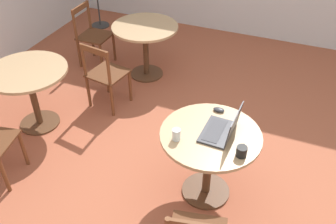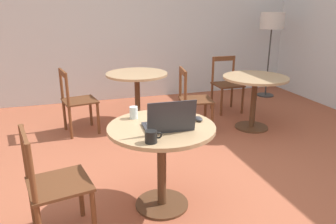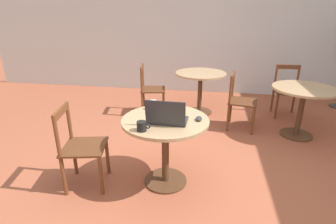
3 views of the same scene
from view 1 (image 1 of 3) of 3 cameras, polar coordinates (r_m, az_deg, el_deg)
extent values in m
plane|color=#9E5138|center=(3.64, 4.88, -9.93)|extent=(16.00, 16.00, 0.00)
cylinder|color=#51331E|center=(3.53, 5.74, -11.81)|extent=(0.44, 0.44, 0.02)
cylinder|color=#51331E|center=(3.28, 6.10, -8.00)|extent=(0.07, 0.07, 0.65)
cylinder|color=tan|center=(3.05, 6.52, -3.53)|extent=(0.83, 0.83, 0.03)
cylinder|color=#51331E|center=(5.09, -3.25, 5.89)|extent=(0.44, 0.44, 0.02)
cylinder|color=#51331E|center=(4.92, -3.39, 9.21)|extent=(0.07, 0.07, 0.65)
cylinder|color=tan|center=(4.77, -3.54, 12.81)|extent=(0.83, 0.83, 0.03)
cylinder|color=#51331E|center=(4.46, -18.89, -1.52)|extent=(0.44, 0.44, 0.02)
cylinder|color=#51331E|center=(4.27, -19.77, 1.97)|extent=(0.07, 0.07, 0.65)
cylinder|color=tan|center=(4.09, -20.76, 5.83)|extent=(0.83, 0.83, 0.03)
cylinder|color=brown|center=(4.68, -9.24, 5.14)|extent=(0.04, 0.04, 0.41)
cylinder|color=brown|center=(4.49, -5.79, 3.94)|extent=(0.04, 0.04, 0.41)
cylinder|color=brown|center=(4.47, -12.02, 3.06)|extent=(0.04, 0.04, 0.41)
cylinder|color=brown|center=(4.27, -8.52, 1.72)|extent=(0.04, 0.04, 0.41)
cube|color=#562F1A|center=(4.36, -9.17, 5.85)|extent=(0.45, 0.45, 0.02)
cylinder|color=brown|center=(4.25, -12.75, 7.75)|extent=(0.04, 0.04, 0.39)
cylinder|color=brown|center=(4.04, -9.07, 6.58)|extent=(0.04, 0.04, 0.39)
cube|color=brown|center=(4.06, -11.22, 9.15)|extent=(0.08, 0.38, 0.07)
cylinder|color=brown|center=(5.37, -8.21, 9.76)|extent=(0.04, 0.04, 0.41)
cylinder|color=brown|center=(5.11, -10.12, 8.04)|extent=(0.04, 0.04, 0.41)
cylinder|color=brown|center=(5.54, -11.39, 10.31)|extent=(0.04, 0.04, 0.41)
cylinder|color=brown|center=(5.29, -13.37, 8.65)|extent=(0.04, 0.04, 0.41)
cube|color=#562F1A|center=(5.23, -11.05, 11.30)|extent=(0.40, 0.40, 0.02)
cylinder|color=brown|center=(5.36, -11.96, 14.32)|extent=(0.04, 0.04, 0.39)
cylinder|color=brown|center=(5.10, -14.06, 12.80)|extent=(0.04, 0.04, 0.39)
cube|color=brown|center=(5.17, -13.24, 15.21)|extent=(0.38, 0.03, 0.07)
cylinder|color=brown|center=(3.87, -21.17, -5.24)|extent=(0.04, 0.04, 0.41)
cylinder|color=brown|center=(3.68, -23.70, -8.79)|extent=(0.04, 0.04, 0.41)
cylinder|color=#333333|center=(6.53, -10.25, 12.88)|extent=(0.30, 0.30, 0.02)
cube|color=#2D2D33|center=(3.05, 7.51, -3.01)|extent=(0.36, 0.24, 0.02)
cube|color=#38383D|center=(3.05, 7.17, -2.76)|extent=(0.31, 0.13, 0.00)
cube|color=#2D2D33|center=(2.95, 10.05, -1.86)|extent=(0.36, 0.05, 0.23)
cube|color=silver|center=(2.95, 9.96, -1.83)|extent=(0.33, 0.04, 0.20)
ellipsoid|color=#2D2D33|center=(3.27, 7.75, 0.34)|extent=(0.06, 0.10, 0.03)
cylinder|color=black|center=(2.86, 11.16, -5.93)|extent=(0.08, 0.08, 0.08)
torus|color=black|center=(2.90, 11.41, -5.19)|extent=(0.05, 0.01, 0.05)
cylinder|color=silver|center=(2.94, 1.29, -3.45)|extent=(0.07, 0.07, 0.10)
camera|label=2|loc=(2.58, 58.58, -7.94)|focal=35.00mm
camera|label=3|loc=(3.30, 51.44, 5.04)|focal=28.00mm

